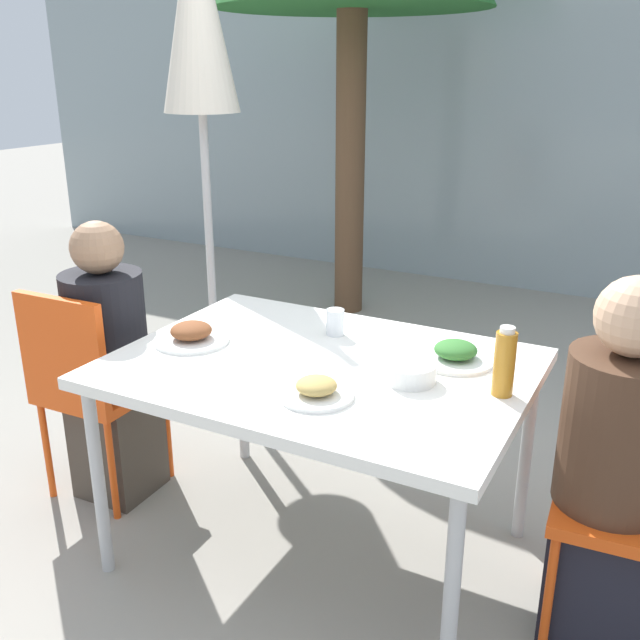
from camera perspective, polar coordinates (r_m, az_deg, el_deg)
ground_plane at (r=2.74m, az=0.00°, el=-17.98°), size 24.00×24.00×0.00m
building_facade at (r=5.74m, az=18.48°, el=17.00°), size 10.00×0.20×3.00m
dining_table at (r=2.38m, az=0.00°, el=-4.64°), size 1.35×0.99×0.75m
chair_left at (r=2.93m, az=-18.18°, el=-4.49°), size 0.41×0.41×0.89m
person_left at (r=2.94m, az=-16.44°, el=-3.86°), size 0.31×0.31×1.14m
chair_right at (r=2.36m, az=23.54°, el=-11.24°), size 0.43×0.43×0.89m
person_right at (r=2.28m, az=22.30°, el=-11.48°), size 0.32×0.32×1.16m
closed_umbrella at (r=3.75m, az=-9.72°, el=21.81°), size 0.38×0.38×2.42m
plate_0 at (r=2.11m, az=-0.29°, el=-5.63°), size 0.22×0.22×0.06m
plate_1 at (r=2.40m, az=10.78°, el=-2.69°), size 0.26×0.26×0.07m
plate_2 at (r=2.57m, az=-10.25°, el=-1.17°), size 0.27×0.27×0.07m
bottle at (r=2.17m, az=14.54°, el=-3.32°), size 0.06×0.06×0.22m
drinking_cup at (r=2.59m, az=1.22°, el=-0.17°), size 0.07×0.07×0.10m
salad_bowl at (r=2.23m, az=7.25°, el=-4.18°), size 0.16×0.16×0.06m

